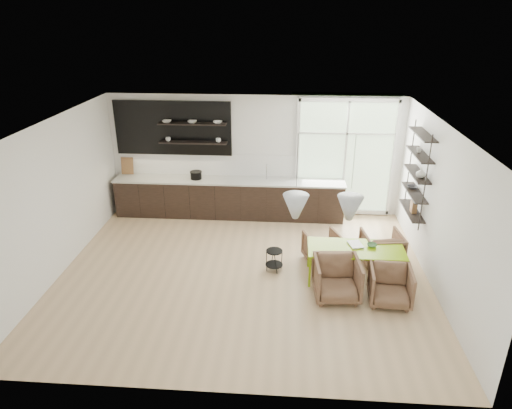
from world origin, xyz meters
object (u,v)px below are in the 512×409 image
armchair_back_left (322,247)px  armchair_front_right (390,286)px  wire_stool (274,258)px  armchair_back_right (381,249)px  armchair_front_left (337,279)px  dining_table (356,250)px

armchair_back_left → armchair_front_right: size_ratio=0.93×
armchair_back_left → wire_stool: 1.04m
armchair_back_left → wire_stool: bearing=4.1°
armchair_back_right → wire_stool: 2.14m
armchair_front_left → wire_stool: armchair_front_left is taller
armchair_front_left → wire_stool: (-1.12, 0.82, -0.09)m
dining_table → armchair_front_left: armchair_front_left is taller
armchair_front_right → armchair_back_left: bearing=132.8°
dining_table → armchair_back_right: armchair_back_right is taller
armchair_front_left → armchair_front_right: armchair_front_left is taller
armchair_back_left → armchair_front_right: 1.72m
wire_stool → armchair_front_left: bearing=-36.0°
armchair_front_right → wire_stool: 2.22m
armchair_front_left → wire_stool: size_ratio=1.86×
dining_table → armchair_back_right: size_ratio=2.34×
armchair_back_right → armchair_front_left: size_ratio=0.95×
armchair_front_left → armchair_front_right: size_ratio=1.11×
dining_table → wire_stool: (-1.51, 0.19, -0.33)m
dining_table → armchair_front_right: 0.93m
armchair_back_right → wire_stool: armchair_back_right is taller
dining_table → wire_stool: dining_table is taller
wire_stool → armchair_back_right: bearing=10.4°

